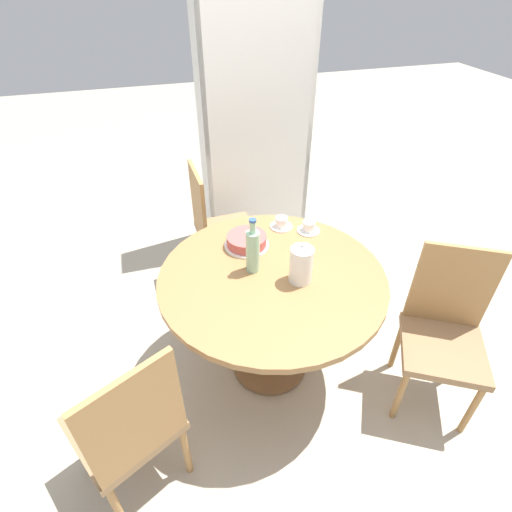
% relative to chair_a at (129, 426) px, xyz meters
% --- Properties ---
extents(ground_plane, '(14.00, 14.00, 0.00)m').
position_rel_chair_a_xyz_m(ground_plane, '(0.80, 0.48, -0.49)').
color(ground_plane, '#B2A893').
extents(dining_table, '(1.20, 1.20, 0.75)m').
position_rel_chair_a_xyz_m(dining_table, '(0.80, 0.48, 0.11)').
color(dining_table, brown).
rests_on(dining_table, ground_plane).
extents(chair_a, '(0.56, 0.56, 0.95)m').
position_rel_chair_a_xyz_m(chair_a, '(0.00, 0.00, 0.00)').
color(chair_a, '#A87A47').
rests_on(chair_a, ground_plane).
extents(chair_b, '(0.57, 0.57, 0.95)m').
position_rel_chair_a_xyz_m(chair_b, '(1.63, 0.08, 0.00)').
color(chair_b, '#A87A47').
rests_on(chair_b, ground_plane).
extents(chair_c, '(0.44, 0.44, 0.95)m').
position_rel_chair_a_xyz_m(chair_c, '(0.69, 1.41, 0.00)').
color(chair_c, '#A87A47').
rests_on(chair_c, ground_plane).
extents(bookshelf, '(0.86, 0.28, 1.96)m').
position_rel_chair_a_xyz_m(bookshelf, '(1.15, 1.95, 0.46)').
color(bookshelf, silver).
rests_on(bookshelf, ground_plane).
extents(coffee_pot, '(0.12, 0.12, 0.23)m').
position_rel_chair_a_xyz_m(coffee_pot, '(0.92, 0.40, 0.36)').
color(coffee_pot, white).
rests_on(coffee_pot, dining_table).
extents(water_bottle, '(0.07, 0.07, 0.31)m').
position_rel_chair_a_xyz_m(water_bottle, '(0.71, 0.55, 0.39)').
color(water_bottle, '#99C6A3').
rests_on(water_bottle, dining_table).
extents(cake_main, '(0.26, 0.26, 0.07)m').
position_rel_chair_a_xyz_m(cake_main, '(0.74, 0.77, 0.29)').
color(cake_main, white).
rests_on(cake_main, dining_table).
extents(cup_a, '(0.14, 0.14, 0.07)m').
position_rel_chair_a_xyz_m(cup_a, '(0.99, 0.90, 0.29)').
color(cup_a, silver).
rests_on(cup_a, dining_table).
extents(cup_b, '(0.14, 0.14, 0.07)m').
position_rel_chair_a_xyz_m(cup_b, '(1.13, 0.81, 0.29)').
color(cup_b, silver).
rests_on(cup_b, dining_table).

